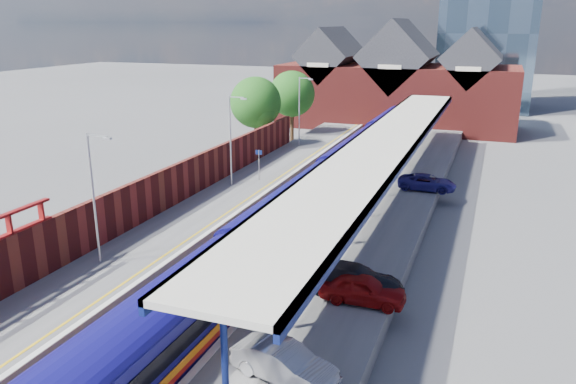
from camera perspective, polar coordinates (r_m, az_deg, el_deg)
name	(u,v)px	position (r m, az deg, el deg)	size (l,w,h in m)	color
ground	(338,179)	(49.86, 5.11, 1.32)	(240.00, 240.00, 0.00)	#5B5B5E
ballast_bed	(301,213)	(40.71, 1.32, -2.16)	(6.00, 76.00, 0.06)	#473D33
rails	(301,212)	(40.69, 1.32, -2.04)	(4.51, 76.00, 0.14)	slate
left_platform	(232,199)	(42.60, -5.68, -0.71)	(5.00, 76.00, 1.00)	#565659
right_platform	(383,217)	(39.12, 9.66, -2.48)	(6.00, 76.00, 1.00)	#565659
coping_left	(261,196)	(41.49, -2.78, -0.36)	(0.30, 76.00, 0.05)	silver
coping_right	(343,205)	(39.53, 5.64, -1.31)	(0.30, 76.00, 0.05)	silver
yellow_line	(253,195)	(41.73, -3.54, -0.30)	(0.14, 76.00, 0.01)	yellow
train	(332,177)	(42.31, 4.54, 1.49)	(3.03, 65.94, 3.45)	#100C5A
canopy	(385,143)	(39.80, 9.81, 4.95)	(4.50, 52.00, 4.48)	#0E1A54
lamp_post_b	(95,191)	(30.49, -19.01, 0.12)	(1.48, 0.18, 7.00)	#A5A8AA
lamp_post_c	(232,135)	(43.60, -5.72, 5.80)	(1.48, 0.18, 7.00)	#A5A8AA
lamp_post_d	(301,107)	(58.18, 1.28, 8.65)	(1.48, 0.18, 7.00)	#A5A8AA
platform_sign	(259,160)	(45.30, -2.97, 3.30)	(0.55, 0.08, 2.50)	#A5A8AA
brick_wall	(153,194)	(37.96, -13.58, -0.22)	(0.35, 50.00, 3.86)	maroon
station_building	(397,85)	(75.84, 11.03, 10.61)	(30.00, 12.12, 13.78)	maroon
tree_near	(257,104)	(57.65, -3.20, 8.91)	(5.20, 5.20, 8.10)	#382314
tree_far	(293,95)	(64.64, 0.50, 9.80)	(5.20, 5.20, 8.10)	#382314
parked_car_red	(363,289)	(26.11, 7.63, -9.73)	(1.58, 3.92, 1.34)	maroon
parked_car_silver	(284,363)	(20.90, -0.37, -16.97)	(1.39, 3.98, 1.31)	#B2B2B7
parked_car_dark	(353,279)	(26.88, 6.62, -8.80)	(1.97, 4.84, 1.40)	black
parked_car_blue	(427,182)	(44.04, 13.94, 0.96)	(2.00, 4.34, 1.21)	navy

